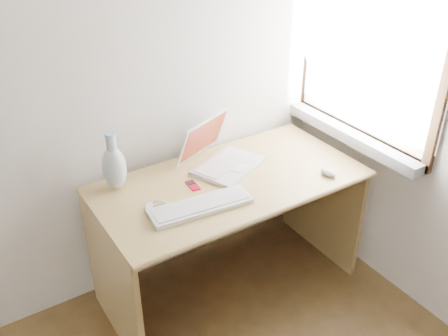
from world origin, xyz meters
TOP-DOWN VIEW (x-y plane):
  - window at (1.72, 1.30)m, footprint 0.11×0.99m
  - desk at (0.95, 1.45)m, footprint 1.35×0.67m
  - laptop at (1.01, 1.52)m, footprint 0.43×0.42m
  - external_keyboard at (0.70, 1.23)m, footprint 0.49×0.19m
  - mouse at (1.39, 1.13)m, footprint 0.07×0.10m
  - ipod at (0.76, 1.41)m, footprint 0.05×0.10m
  - cable_coil at (0.54, 1.34)m, footprint 0.15×0.15m
  - remote at (0.50, 1.36)m, footprint 0.06×0.08m
  - vase at (0.44, 1.60)m, footprint 0.12×0.12m

SIDE VIEW (x-z plane):
  - desk at x=0.95m, z-range 0.15..0.86m
  - remote at x=0.50m, z-range 0.71..0.72m
  - cable_coil at x=0.54m, z-range 0.71..0.72m
  - ipod at x=0.76m, z-range 0.71..0.72m
  - external_keyboard at x=0.70m, z-range 0.71..0.74m
  - mouse at x=1.39m, z-range 0.71..0.74m
  - laptop at x=1.01m, z-range 0.65..0.89m
  - vase at x=0.44m, z-range 0.68..0.98m
  - window at x=1.72m, z-range 0.72..1.83m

